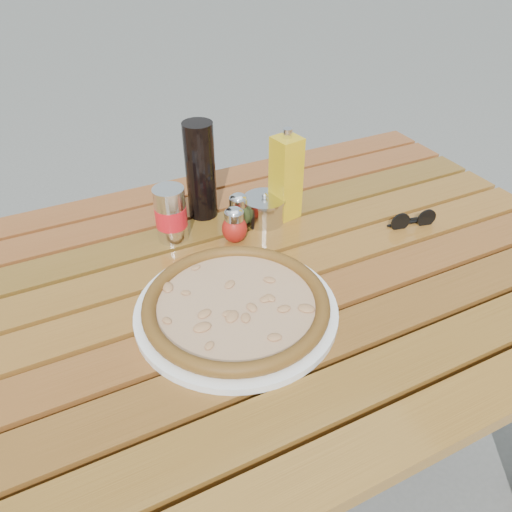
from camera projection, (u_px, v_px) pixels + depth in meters
name	position (u px, v px, depth m)	size (l,w,h in m)	color
ground	(259.00, 478.00, 1.43)	(60.00, 60.00, 0.00)	#60605C
table	(260.00, 302.00, 1.03)	(1.40, 0.90, 0.75)	#381E0C
plate	(236.00, 310.00, 0.89)	(0.36, 0.36, 0.01)	white
pizza	(236.00, 304.00, 0.88)	(0.45, 0.45, 0.03)	beige
pepper_shaker	(234.00, 225.00, 1.05)	(0.07, 0.07, 0.08)	red
oregano_shaker	(239.00, 211.00, 1.10)	(0.05, 0.05, 0.08)	#35421A
dark_bottle	(200.00, 171.00, 1.09)	(0.07, 0.07, 0.22)	black
soda_can	(171.00, 215.00, 1.05)	(0.08, 0.08, 0.12)	silver
olive_oil_cruet	(286.00, 178.00, 1.10)	(0.06, 0.06, 0.21)	gold
parmesan_tin	(264.00, 209.00, 1.12)	(0.11, 0.11, 0.07)	silver
sunglasses	(413.00, 220.00, 1.11)	(0.11, 0.04, 0.04)	black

